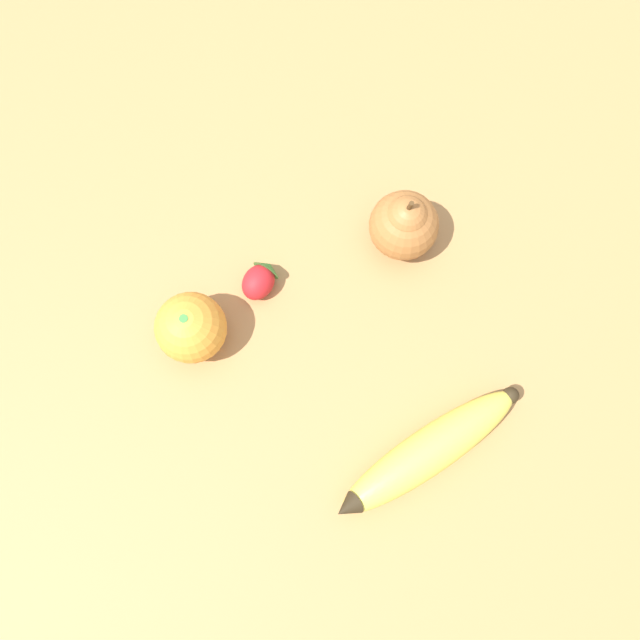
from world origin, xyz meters
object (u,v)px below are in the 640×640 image
object	(u,v)px
orange	(191,328)
pear	(404,224)
strawberry	(260,280)
banana	(428,452)

from	to	relation	value
orange	pear	distance (m)	0.25
orange	strawberry	world-z (taller)	orange
orange	pear	bearing A→B (deg)	-40.76
banana	orange	distance (m)	0.27
pear	strawberry	size ratio (longest dim) A/B	1.90
orange	pear	xyz separation A→B (m)	(0.19, -0.16, 0.00)
banana	orange	world-z (taller)	orange
orange	pear	world-z (taller)	pear
banana	strawberry	size ratio (longest dim) A/B	4.05
banana	strawberry	distance (m)	0.25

